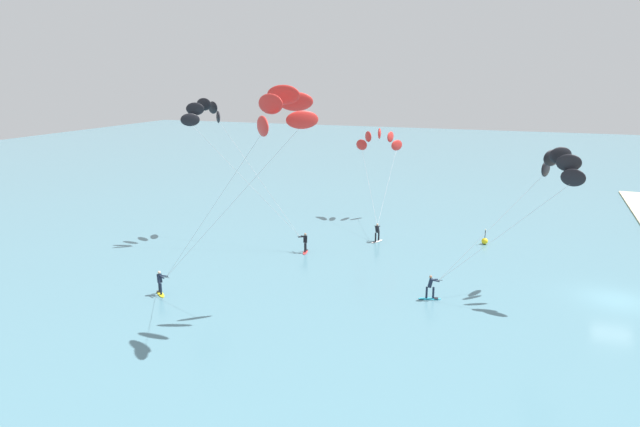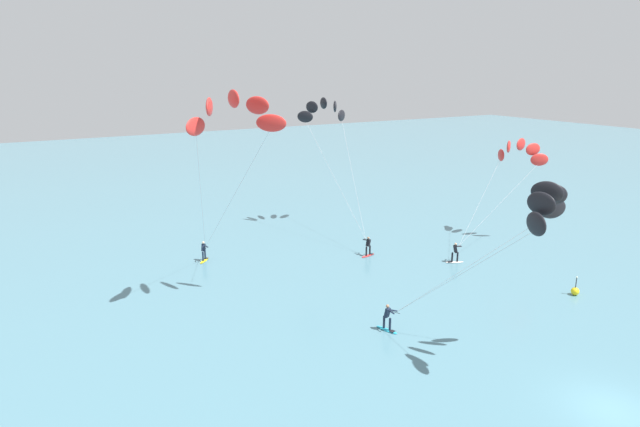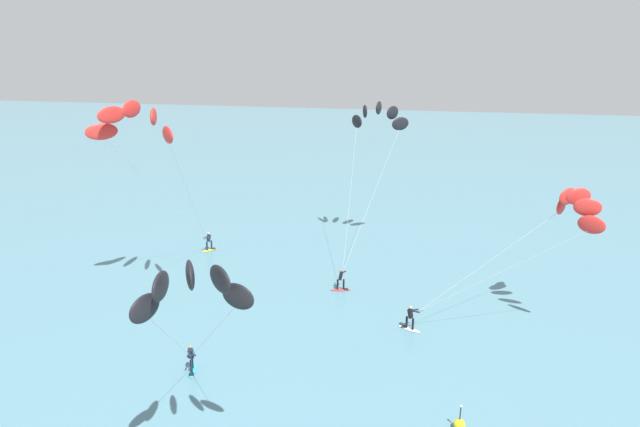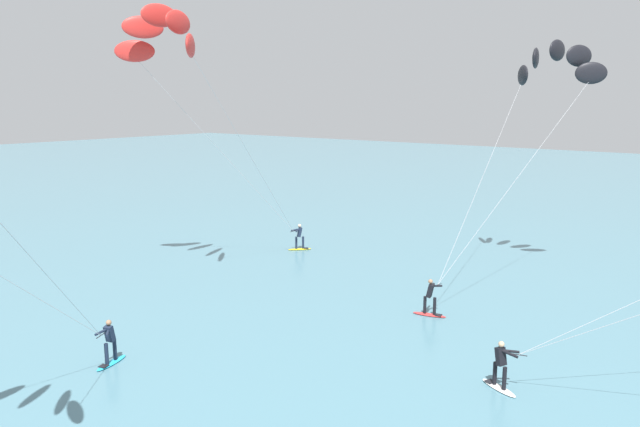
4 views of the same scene
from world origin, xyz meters
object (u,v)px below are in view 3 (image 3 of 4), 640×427
Objects in this scene: kitesurfer_mid_water at (191,294)px; kitesurfer_downwind at (136,127)px; kitesurfer_nearshore at (569,211)px; marker_buoy at (459,424)px; kitesurfer_far_out at (377,122)px.

kitesurfer_downwind is (-9.66, 15.01, 3.71)m from kitesurfer_mid_water.
kitesurfer_nearshore is 23.95m from kitesurfer_mid_water.
marker_buoy is (20.69, -10.29, -11.96)m from kitesurfer_downwind.
marker_buoy is at bearing -75.31° from kitesurfer_far_out.
marker_buoy is (-6.59, -11.50, -7.42)m from kitesurfer_nearshore.
kitesurfer_nearshore is at bearing 60.19° from marker_buoy.
kitesurfer_downwind is at bearing -137.31° from kitesurfer_far_out.
kitesurfer_mid_water is at bearing -99.65° from kitesurfer_far_out.
kitesurfer_nearshore is 1.15× the size of kitesurfer_mid_water.
kitesurfer_mid_water is 7.30× the size of marker_buoy.
kitesurfer_downwind reaches higher than kitesurfer_far_out.
kitesurfer_mid_water is 28.87m from kitesurfer_far_out.
kitesurfer_far_out is at bearing 104.69° from marker_buoy.
kitesurfer_downwind is 26.02m from marker_buoy.
kitesurfer_far_out is at bearing 136.44° from kitesurfer_nearshore.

